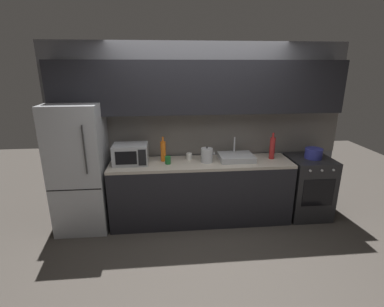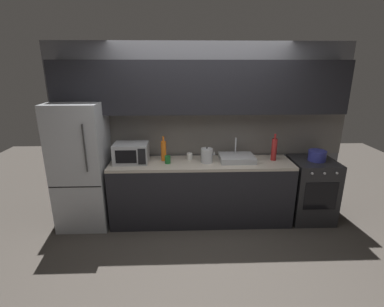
{
  "view_description": "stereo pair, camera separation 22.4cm",
  "coord_description": "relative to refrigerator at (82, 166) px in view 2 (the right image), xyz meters",
  "views": [
    {
      "loc": [
        -0.48,
        -2.8,
        2.19
      ],
      "look_at": [
        -0.13,
        0.9,
        1.02
      ],
      "focal_mm": 26.56,
      "sensor_mm": 36.0,
      "label": 1
    },
    {
      "loc": [
        -0.26,
        -2.82,
        2.19
      ],
      "look_at": [
        -0.13,
        0.9,
        1.02
      ],
      "focal_mm": 26.56,
      "sensor_mm": 36.0,
      "label": 2
    }
  ],
  "objects": [
    {
      "name": "ground_plane",
      "position": [
        1.64,
        -0.9,
        -0.87
      ],
      "size": [
        10.0,
        10.0,
        0.0
      ],
      "primitive_type": "plane",
      "color": "#3D3833"
    },
    {
      "name": "back_wall",
      "position": [
        1.64,
        0.3,
        0.68
      ],
      "size": [
        4.26,
        0.44,
        2.5
      ],
      "color": "slate",
      "rests_on": "ground"
    },
    {
      "name": "counter_run",
      "position": [
        1.64,
        0.0,
        -0.42
      ],
      "size": [
        2.52,
        0.6,
        0.9
      ],
      "color": "black",
      "rests_on": "ground"
    },
    {
      "name": "refrigerator",
      "position": [
        0.0,
        0.0,
        0.0
      ],
      "size": [
        0.68,
        0.69,
        1.73
      ],
      "color": "#ADAFB5",
      "rests_on": "ground"
    },
    {
      "name": "oven_range",
      "position": [
        3.24,
        -0.0,
        -0.42
      ],
      "size": [
        0.6,
        0.62,
        0.9
      ],
      "color": "#232326",
      "rests_on": "ground"
    },
    {
      "name": "microwave",
      "position": [
        0.68,
        0.02,
        0.17
      ],
      "size": [
        0.46,
        0.35,
        0.27
      ],
      "color": "#A8AAAF",
      "rests_on": "counter_run"
    },
    {
      "name": "sink_basin",
      "position": [
        2.14,
        0.03,
        0.07
      ],
      "size": [
        0.48,
        0.38,
        0.3
      ],
      "color": "#ADAFB5",
      "rests_on": "counter_run"
    },
    {
      "name": "kettle",
      "position": [
        1.72,
        -0.02,
        0.13
      ],
      "size": [
        0.2,
        0.16,
        0.22
      ],
      "color": "#B7BABF",
      "rests_on": "counter_run"
    },
    {
      "name": "wine_bottle_red",
      "position": [
        2.67,
        0.05,
        0.19
      ],
      "size": [
        0.08,
        0.08,
        0.38
      ],
      "color": "#A82323",
      "rests_on": "counter_run"
    },
    {
      "name": "wine_bottle_orange",
      "position": [
        1.12,
        0.09,
        0.18
      ],
      "size": [
        0.07,
        0.07,
        0.35
      ],
      "color": "orange",
      "rests_on": "counter_run"
    },
    {
      "name": "mug_green",
      "position": [
        1.18,
        -0.04,
        0.09
      ],
      "size": [
        0.08,
        0.08,
        0.11
      ],
      "primitive_type": "cylinder",
      "color": "#1E6B2D",
      "rests_on": "counter_run"
    },
    {
      "name": "mug_white",
      "position": [
        1.48,
        0.13,
        0.08
      ],
      "size": [
        0.08,
        0.08,
        0.09
      ],
      "primitive_type": "cylinder",
      "color": "silver",
      "rests_on": "counter_run"
    },
    {
      "name": "cooking_pot",
      "position": [
        3.27,
        0.0,
        0.11
      ],
      "size": [
        0.25,
        0.25,
        0.15
      ],
      "color": "#333899",
      "rests_on": "oven_range"
    }
  ]
}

